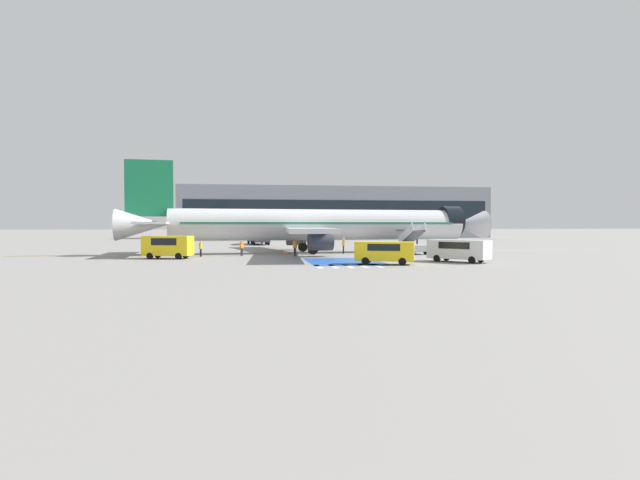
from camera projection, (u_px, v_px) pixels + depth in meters
name	position (u px, v px, depth m)	size (l,w,h in m)	color
ground_plane	(324.00, 253.00, 59.69)	(600.00, 600.00, 0.00)	gray
apron_leadline_yellow	(321.00, 253.00, 59.32)	(0.20, 79.02, 0.01)	gold
apron_stand_patch_blue	(344.00, 261.00, 45.22)	(6.59, 9.59, 0.01)	#2856A8
apron_walkway_bar_0	(319.00, 267.00, 39.72)	(0.44, 3.60, 0.01)	silver
apron_walkway_bar_1	(333.00, 266.00, 39.89)	(0.44, 3.60, 0.01)	silver
apron_walkway_bar_2	(348.00, 266.00, 40.05)	(0.44, 3.60, 0.01)	silver
apron_walkway_bar_3	(363.00, 266.00, 40.22)	(0.44, 3.60, 0.01)	silver
apron_walkway_bar_4	(377.00, 266.00, 40.39)	(0.44, 3.60, 0.01)	silver
airliner	(316.00, 225.00, 59.06)	(44.65, 34.04, 10.46)	silver
boarding_stairs_forward	(412.00, 246.00, 57.21)	(2.62, 5.38, 3.59)	#ADB2BA
fuel_tanker	(258.00, 234.00, 84.06)	(3.71, 9.70, 3.55)	#38383D
service_van_0	(385.00, 251.00, 41.91)	(5.21, 3.34, 1.92)	yellow
service_van_1	(459.00, 249.00, 44.49)	(5.09, 5.31, 1.99)	silver
service_van_2	(168.00, 245.00, 49.04)	(4.99, 3.04, 2.24)	yellow
ground_crew_0	(242.00, 247.00, 53.45)	(0.46, 0.47, 1.68)	#2D2D33
ground_crew_1	(201.00, 248.00, 52.18)	(0.41, 0.49, 1.65)	#191E38
ground_crew_2	(343.00, 245.00, 57.17)	(0.25, 0.44, 1.83)	black
ground_crew_3	(295.00, 246.00, 52.79)	(0.45, 0.48, 1.79)	#2D2D33
traffic_cone_0	(285.00, 253.00, 54.73)	(0.48, 0.48, 0.53)	orange
terminal_building	(336.00, 213.00, 127.34)	(77.90, 12.10, 12.84)	#89939E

